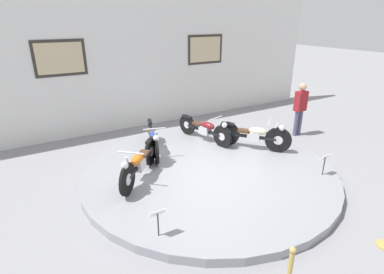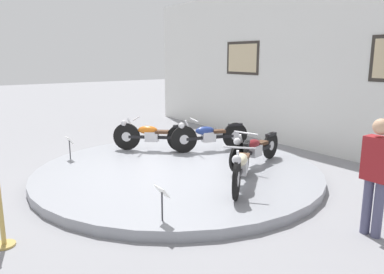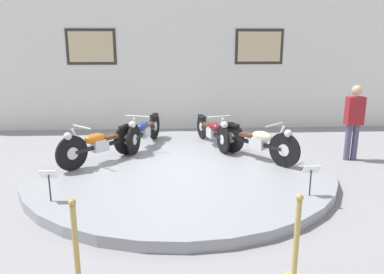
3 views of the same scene
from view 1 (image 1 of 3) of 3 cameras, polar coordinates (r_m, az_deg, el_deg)
The scene contains 10 objects.
ground_plane at distance 7.21m, azimuth 3.15°, elevation -6.89°, with size 60.00×60.00×0.00m, color gray.
display_platform at distance 7.17m, azimuth 3.17°, elevation -6.29°, with size 5.84×5.84×0.17m, color gray.
back_wall at distance 10.06m, azimuth -9.79°, elevation 14.27°, with size 14.00×0.22×4.37m.
motorcycle_orange at distance 6.54m, azimuth -10.04°, elevation -4.75°, with size 1.40×1.53×0.81m.
motorcycle_blue at distance 7.77m, azimuth -7.41°, elevation -0.23°, with size 0.69×1.94×0.80m.
motorcycle_maroon at distance 8.46m, azimuth 2.49°, elevation 1.65°, with size 0.66×1.90×0.78m.
motorcycle_cream at distance 8.08m, azimuth 11.66°, elevation 0.43°, with size 1.34×1.59×0.82m.
info_placard_front_left at distance 4.92m, azimuth -6.54°, elevation -14.82°, with size 0.26×0.11×0.51m.
info_placard_front_centre at distance 7.24m, azimuth 24.00°, elevation -3.99°, with size 0.26×0.11×0.51m.
visitor_standing at distance 9.75m, azimuth 19.90°, elevation 5.50°, with size 0.36×0.22×1.65m.
Camera 1 is at (-3.51, -5.26, 3.47)m, focal length 28.00 mm.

